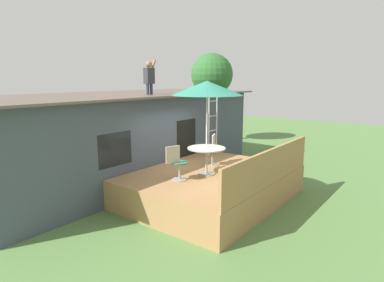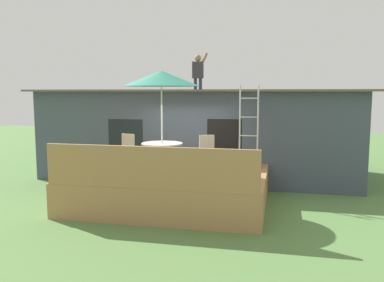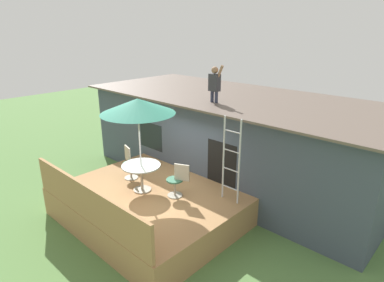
# 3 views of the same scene
# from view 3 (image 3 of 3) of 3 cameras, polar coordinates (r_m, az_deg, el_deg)

# --- Properties ---
(ground_plane) EXTENTS (40.00, 40.00, 0.00)m
(ground_plane) POSITION_cam_3_polar(r_m,az_deg,el_deg) (9.48, -6.67, -12.87)
(ground_plane) COLOR #567F42
(house) EXTENTS (10.50, 4.50, 2.89)m
(house) POSITION_cam_3_polar(r_m,az_deg,el_deg) (11.27, 7.05, 0.65)
(house) COLOR #424C5B
(house) RESTS_ON ground
(deck) EXTENTS (4.72, 3.97, 0.80)m
(deck) POSITION_cam_3_polar(r_m,az_deg,el_deg) (9.27, -6.77, -10.77)
(deck) COLOR #A87A4C
(deck) RESTS_ON ground
(deck_railing) EXTENTS (4.62, 0.08, 0.90)m
(deck_railing) POSITION_cam_3_polar(r_m,az_deg,el_deg) (7.93, -17.86, -10.15)
(deck_railing) COLOR #A87A4C
(deck_railing) RESTS_ON deck
(patio_table) EXTENTS (1.04, 1.04, 0.74)m
(patio_table) POSITION_cam_3_polar(r_m,az_deg,el_deg) (8.90, -8.81, -5.09)
(patio_table) COLOR #A59E8C
(patio_table) RESTS_ON deck
(patio_umbrella) EXTENTS (1.90, 1.90, 2.54)m
(patio_umbrella) POSITION_cam_3_polar(r_m,az_deg,el_deg) (8.34, -9.42, 6.01)
(patio_umbrella) COLOR silver
(patio_umbrella) RESTS_ON deck
(step_ladder) EXTENTS (0.52, 0.04, 2.20)m
(step_ladder) POSITION_cam_3_polar(r_m,az_deg,el_deg) (8.15, 6.85, -3.39)
(step_ladder) COLOR silver
(step_ladder) RESTS_ON deck
(person_figure) EXTENTS (0.47, 0.20, 1.11)m
(person_figure) POSITION_cam_3_polar(r_m,az_deg,el_deg) (9.71, 3.99, 10.21)
(person_figure) COLOR #33384C
(person_figure) RESTS_ON house
(patio_chair_left) EXTENTS (0.61, 0.44, 0.92)m
(patio_chair_left) POSITION_cam_3_polar(r_m,az_deg,el_deg) (9.78, -10.81, -3.74)
(patio_chair_left) COLOR #A59E8C
(patio_chair_left) RESTS_ON deck
(patio_chair_right) EXTENTS (0.59, 0.44, 0.92)m
(patio_chair_right) POSITION_cam_3_polar(r_m,az_deg,el_deg) (8.56, -2.57, -6.85)
(patio_chair_right) COLOR #A59E8C
(patio_chair_right) RESTS_ON deck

